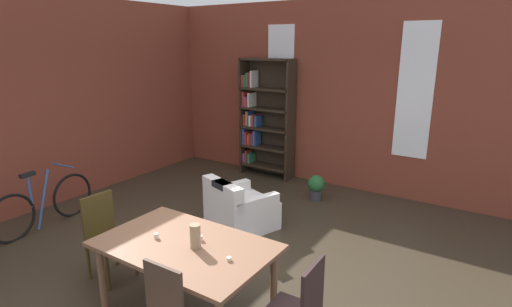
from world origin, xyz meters
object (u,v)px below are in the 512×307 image
Objects in this scene: armchair_white at (239,209)px; potted_plant_by_shelf at (316,186)px; dining_chair_head_left at (106,234)px; dining_table at (185,252)px; vase_on_table at (195,236)px; bookshelf_tall at (263,118)px; bicycle_second at (44,205)px.

armchair_white is 2.43× the size of potted_plant_by_shelf.
dining_chair_head_left is 3.53m from potted_plant_by_shelf.
dining_table is 7.22× the size of vase_on_table.
bookshelf_tall is 2.23× the size of armchair_white.
dining_table is at bearing -69.59° from armchair_white.
potted_plant_by_shelf is at bearing 74.11° from armchair_white.
dining_table is 1.21m from dining_chair_head_left.
bookshelf_tall is (-1.69, 4.04, 0.49)m from dining_table.
bookshelf_tall is 1.41× the size of bicycle_second.
dining_chair_head_left is (-1.20, 0.00, -0.15)m from dining_table.
armchair_white is at bearing 114.11° from vase_on_table.
dining_chair_head_left is at bearing -83.03° from bookshelf_tall.
potted_plant_by_shelf is (-0.22, 3.38, -0.43)m from dining_table.
vase_on_table reaches higher than armchair_white.
vase_on_table is 0.22× the size of armchair_white.
vase_on_table is at bearing -84.02° from potted_plant_by_shelf.
vase_on_table is at bearing -0.14° from dining_chair_head_left.
vase_on_table is 3.20m from bicycle_second.
dining_chair_head_left is 0.59× the size of bicycle_second.
bicycle_second is (-3.14, 0.30, -0.52)m from vase_on_table.
bicycle_second is (-1.80, 0.30, -0.18)m from dining_chair_head_left.
bookshelf_tall is at bearing 112.74° from dining_table.
armchair_white is 0.63× the size of bicycle_second.
armchair_white is 1.65m from potted_plant_by_shelf.
dining_chair_head_left is at bearing 179.86° from vase_on_table.
armchair_white is at bearing 73.54° from dining_chair_head_left.
armchair_white is 2.77m from bicycle_second.
dining_table is 4.41m from bookshelf_tall.
dining_table is at bearing 180.00° from vase_on_table.
bookshelf_tall is at bearing 155.93° from potted_plant_by_shelf.
bicycle_second is (-3.00, 0.30, -0.32)m from dining_table.
bookshelf_tall is 5.41× the size of potted_plant_by_shelf.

